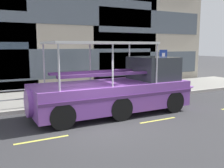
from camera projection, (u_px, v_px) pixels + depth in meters
ground_plane at (99, 124)px, 10.19m from camera, size 120.00×120.00×0.00m
sidewalk at (58, 97)px, 15.07m from camera, size 32.00×4.80×0.18m
curb_edge at (73, 106)px, 12.90m from camera, size 32.00×0.18×0.18m
lane_centreline at (107, 129)px, 9.55m from camera, size 25.80×0.12×0.01m
curb_guardrail at (99, 89)px, 13.85m from camera, size 11.61×0.09×0.89m
parking_sign at (163, 63)px, 16.26m from camera, size 0.60×0.12×2.66m
duck_tour_boat at (121, 89)px, 11.83m from camera, size 8.90×2.69×3.26m
pedestrian_near_bow at (145, 78)px, 16.15m from camera, size 0.28×0.39×1.52m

